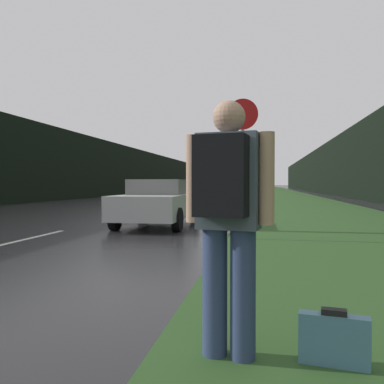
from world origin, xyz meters
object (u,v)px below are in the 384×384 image
object	(u,v)px
stop_sign	(242,154)
car_passing_near	(159,202)
delivery_truck	(226,180)
car_passing_far	(225,189)
suitcase	(334,341)
hitchhiker_with_backpack	(227,212)

from	to	relation	value
stop_sign	car_passing_near	xyz separation A→B (m)	(-2.56, 2.52, -1.20)
stop_sign	delivery_truck	world-z (taller)	delivery_truck
car_passing_near	car_passing_far	size ratio (longest dim) A/B	0.88
suitcase	stop_sign	bearing A→B (deg)	108.22
hitchhiker_with_backpack	delivery_truck	size ratio (longest dim) A/B	0.23
hitchhiker_with_backpack	delivery_truck	xyz separation A→B (m)	(-7.14, 79.21, 0.83)
car_passing_near	delivery_truck	distance (m)	70.67
hitchhiker_with_backpack	suitcase	distance (m)	1.12
car_passing_far	car_passing_near	bearing A→B (deg)	90.00
hitchhiker_with_backpack	car_passing_far	bearing A→B (deg)	105.07
hitchhiker_with_backpack	car_passing_near	xyz separation A→B (m)	(-2.76, 8.69, -0.35)
delivery_truck	hitchhiker_with_backpack	bearing A→B (deg)	-84.85
stop_sign	suitcase	size ratio (longest dim) A/B	6.61
stop_sign	suitcase	xyz separation A→B (m)	(0.92, -6.15, -1.70)
hitchhiker_with_backpack	suitcase	world-z (taller)	hitchhiker_with_backpack
hitchhiker_with_backpack	car_passing_near	distance (m)	9.13
suitcase	car_passing_far	size ratio (longest dim) A/B	0.10
stop_sign	car_passing_far	bearing A→B (deg)	96.28
suitcase	car_passing_near	size ratio (longest dim) A/B	0.11
hitchhiker_with_backpack	delivery_truck	bearing A→B (deg)	104.86
car_passing_far	delivery_truck	size ratio (longest dim) A/B	0.59
stop_sign	hitchhiker_with_backpack	xyz separation A→B (m)	(0.21, -6.17, -0.85)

